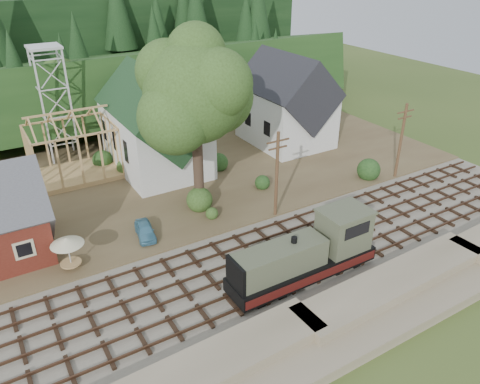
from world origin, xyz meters
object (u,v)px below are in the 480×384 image
locomotive (308,254)px  car_red (311,141)px  car_blue (145,230)px  patio_set (67,243)px

locomotive → car_red: (15.75, 19.29, -1.14)m
car_red → car_blue: bearing=108.5°
locomotive → car_red: size_ratio=2.68×
car_blue → car_red: 25.42m
car_red → patio_set: (-30.09, -9.84, 1.66)m
patio_set → car_red: bearing=18.1°
patio_set → locomotive: bearing=-33.4°
car_blue → patio_set: 6.51m
car_blue → car_red: bearing=29.5°
car_red → patio_set: bearing=106.8°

